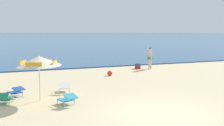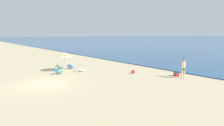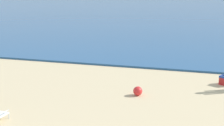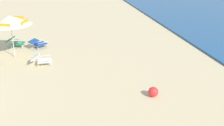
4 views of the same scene
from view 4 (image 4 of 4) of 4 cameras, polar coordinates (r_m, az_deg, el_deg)
beach_umbrella_striped_main at (r=14.26m, az=-19.26°, el=7.87°), size 2.34×2.33×2.08m
lounge_chair_beside_umbrella at (r=13.40m, az=-13.59°, el=0.70°), size 0.63×0.94×0.52m
lounge_chair_facing_sea at (r=15.58m, az=-14.24°, el=3.81°), size 0.88×1.00×0.49m
lounge_chair_spare_folded at (r=16.10m, az=-18.30°, el=3.93°), size 0.77×1.00×0.52m
beach_ball at (r=10.57m, az=8.04°, el=-5.58°), size 0.36×0.36×0.36m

